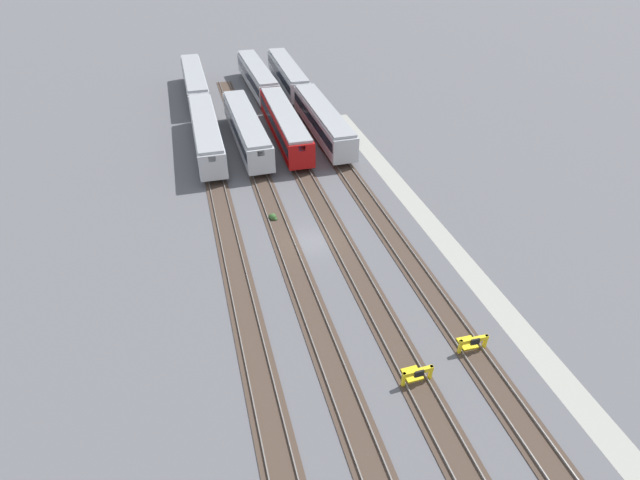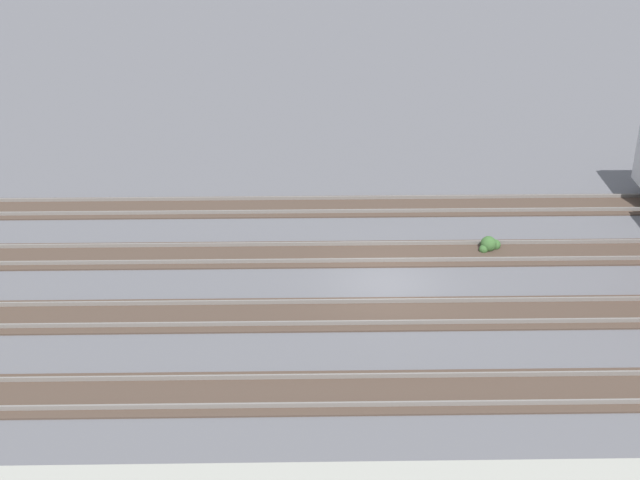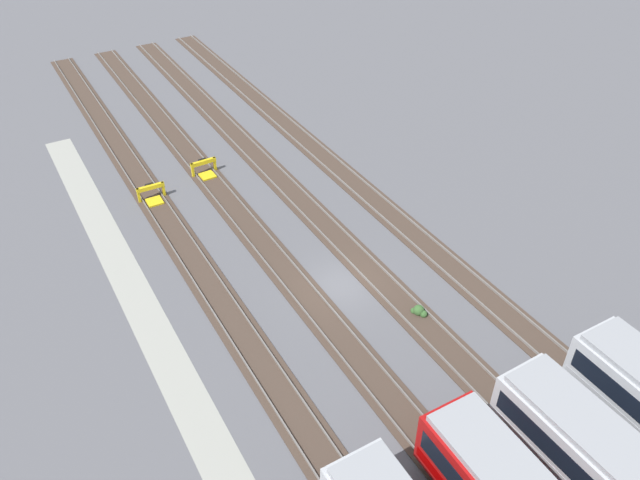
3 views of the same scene
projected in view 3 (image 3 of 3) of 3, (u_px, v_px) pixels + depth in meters
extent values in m
plane|color=#5B5B60|center=(341.00, 286.00, 37.31)|extent=(400.00, 400.00, 0.00)
cube|color=#9E9E93|center=(165.00, 354.00, 32.97)|extent=(54.00, 2.00, 0.01)
cube|color=#47382D|center=(236.00, 326.00, 34.58)|extent=(90.00, 2.23, 0.06)
cube|color=slate|center=(248.00, 320.00, 34.80)|extent=(90.00, 0.07, 0.15)
cube|color=slate|center=(224.00, 330.00, 34.23)|extent=(90.00, 0.07, 0.15)
cube|color=#47382D|center=(308.00, 298.00, 36.39)|extent=(90.00, 2.24, 0.06)
cube|color=slate|center=(318.00, 293.00, 36.61)|extent=(90.00, 0.07, 0.15)
cube|color=slate|center=(297.00, 301.00, 36.04)|extent=(90.00, 0.07, 0.15)
cube|color=#47382D|center=(372.00, 273.00, 38.19)|extent=(90.00, 2.24, 0.06)
cube|color=slate|center=(382.00, 268.00, 38.41)|extent=(90.00, 0.07, 0.15)
cube|color=slate|center=(363.00, 275.00, 37.84)|extent=(90.00, 0.07, 0.15)
cube|color=#47382D|center=(431.00, 250.00, 40.00)|extent=(90.00, 2.23, 0.06)
cube|color=slate|center=(440.00, 245.00, 40.22)|extent=(90.00, 0.07, 0.15)
cube|color=slate|center=(422.00, 252.00, 39.65)|extent=(90.00, 0.07, 0.15)
cube|color=blue|center=(446.00, 409.00, 26.48)|extent=(0.09, 0.70, 0.56)
cube|color=blue|center=(351.00, 459.00, 24.58)|extent=(0.08, 0.70, 0.56)
cube|color=blue|center=(592.00, 332.00, 30.08)|extent=(0.09, 0.70, 0.56)
cube|color=black|center=(634.00, 417.00, 29.39)|extent=(3.62, 2.27, 0.70)
cube|color=blue|center=(519.00, 371.00, 28.16)|extent=(0.09, 0.70, 0.56)
cube|color=black|center=(563.00, 462.00, 27.51)|extent=(3.64, 2.30, 0.70)
cube|color=yellow|center=(164.00, 189.00, 44.70)|extent=(0.18, 0.18, 1.15)
cube|color=yellow|center=(139.00, 196.00, 44.00)|extent=(0.18, 0.18, 1.15)
cube|color=yellow|center=(150.00, 187.00, 44.09)|extent=(0.27, 2.00, 0.30)
cube|color=yellow|center=(155.00, 202.00, 44.26)|extent=(1.12, 1.10, 0.18)
cube|color=black|center=(150.00, 186.00, 44.21)|extent=(0.13, 0.60, 0.44)
cube|color=yellow|center=(215.00, 164.00, 47.49)|extent=(0.19, 0.19, 1.15)
cube|color=yellow|center=(193.00, 170.00, 46.73)|extent=(0.19, 0.19, 1.15)
cube|color=yellow|center=(203.00, 162.00, 46.85)|extent=(0.31, 2.01, 0.30)
cube|color=yellow|center=(208.00, 176.00, 47.04)|extent=(1.14, 1.12, 0.18)
cube|color=black|center=(202.00, 161.00, 46.97)|extent=(0.14, 0.60, 0.44)
sphere|color=#38602D|center=(419.00, 310.00, 35.23)|extent=(0.64, 0.64, 0.64)
sphere|color=#38602D|center=(424.00, 314.00, 35.13)|extent=(0.44, 0.44, 0.44)
sphere|color=#38602D|center=(414.00, 311.00, 35.39)|extent=(0.36, 0.36, 0.36)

